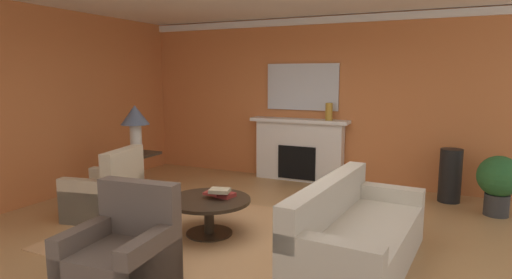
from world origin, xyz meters
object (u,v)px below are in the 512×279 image
Objects in this scene: sofa at (356,237)px; side_table at (137,172)px; fireplace at (299,151)px; table_lamp at (135,120)px; vase_tall_corner at (450,175)px; coffee_table at (209,208)px; armchair_near_window at (106,195)px; potted_plant at (499,181)px; mantel_mirror at (302,87)px; vase_mantel_right at (329,112)px; armchair_facing_fireplace at (122,259)px.

sofa is 3.09× the size of side_table.
table_lamp is (-1.98, -2.06, 0.69)m from fireplace.
vase_tall_corner is (4.50, 1.76, -0.82)m from table_lamp.
fireplace reaches higher than coffee_table.
armchair_near_window is at bearing -146.83° from vase_tall_corner.
sofa is at bearing -15.93° from side_table.
potted_plant is (3.21, 2.28, 0.16)m from coffee_table.
table_lamp is at bearing -165.36° from potted_plant.
fireplace is 2.21× the size of vase_tall_corner.
mantel_mirror is at bearing 47.82° from side_table.
vase_mantel_right reaches higher than armchair_near_window.
armchair_near_window reaches higher than sofa.
sofa reaches higher than side_table.
vase_mantel_right reaches higher than vase_tall_corner.
table_lamp is at bearing 0.00° from side_table.
coffee_table is 3.76m from vase_tall_corner.
coffee_table is at bearing 1.30° from armchair_near_window.
table_lamp reaches higher than potted_plant.
vase_mantel_right is 0.36× the size of potted_plant.
fireplace is at bearing 166.80° from potted_plant.
armchair_facing_fireplace is at bearing -97.90° from vase_mantel_right.
potted_plant is at bearing 14.64° from side_table.
armchair_near_window is 3.86m from vase_mantel_right.
armchair_near_window is 3.15× the size of vase_mantel_right.
side_table is at bearing -133.81° from fireplace.
table_lamp is at bearing 106.77° from armchair_near_window.
vase_tall_corner is (0.83, 2.81, 0.11)m from sofa.
table_lamp is (-0.30, 0.98, 0.92)m from armchair_near_window.
coffee_table is (-0.09, -3.13, -1.36)m from mantel_mirror.
vase_mantel_right is at bearing 53.31° from armchair_near_window.
armchair_near_window is at bearing -178.70° from coffee_table.
sofa is at bearing -69.60° from vase_mantel_right.
side_table is 0.82m from table_lamp.
sofa is 7.19× the size of vase_mantel_right.
armchair_near_window reaches higher than side_table.
potted_plant is at bearing 49.86° from armchair_facing_fireplace.
fireplace is at bearing 174.88° from vase_mantel_right.
vase_tall_corner is at bearing 21.41° from side_table.
coffee_table is 3.17m from vase_mantel_right.
armchair_near_window is at bearing 137.72° from armchair_facing_fireplace.
vase_mantel_right is (2.53, 2.01, 0.88)m from side_table.
sofa is at bearing -121.04° from potted_plant.
coffee_table is (-0.09, -3.01, -0.20)m from fireplace.
mantel_mirror is 3.45m from potted_plant.
coffee_table is (-1.78, 0.10, 0.04)m from sofa.
table_lamp is (-1.89, 0.95, 0.89)m from coffee_table.
armchair_facing_fireplace reaches higher than sofa.
coffee_table is 2.11m from side_table.
armchair_near_window is 1.03m from side_table.
armchair_facing_fireplace is (-1.76, -1.40, 0.01)m from sofa.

